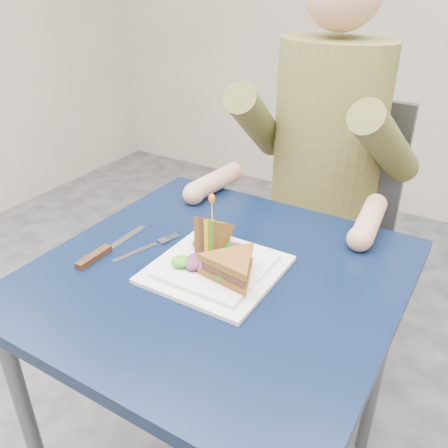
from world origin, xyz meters
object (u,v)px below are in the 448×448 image
Objects in this scene: table at (217,300)px; sandwich_upright at (212,236)px; fork at (145,248)px; plate at (216,268)px; knife at (100,253)px; diner at (328,117)px; sandwich_flat at (232,267)px; chair at (328,214)px.

sandwich_upright is at bearing 132.16° from table.
fork is at bearing -160.47° from sandwich_upright.
plate is 1.89× the size of sandwich_upright.
plate reaches higher than table.
fork is 0.79× the size of knife.
diner is at bearing 69.84° from knife.
knife is (-0.26, -0.08, 0.09)m from table.
sandwich_upright is at bearing 142.73° from sandwich_flat.
table is at bearing -90.00° from chair.
sandwich_flat reaches higher than plate.
table is 0.14m from sandwich_flat.
table is 0.09m from plate.
knife is at bearing -169.56° from sandwich_flat.
chair is at bearing 90.00° from diner.
sandwich_flat is 0.93× the size of fork.
sandwich_flat is at bearing -27.06° from table.
fork reaches higher than table.
sandwich_flat is (0.05, -0.76, 0.23)m from chair.
diner is 0.60m from sandwich_upright.
diner reaches higher than sandwich_flat.
sandwich_flat is at bearing -86.01° from chair.
sandwich_flat reaches higher than knife.
knife is (-0.07, -0.07, 0.00)m from fork.
diner is at bearing 89.84° from plate.
sandwich_upright is 0.62× the size of knife.
plate is 1.48× the size of fork.
chair is 0.74m from sandwich_upright.
knife is at bearing -150.00° from sandwich_upright.
diner is 0.69m from fork.
chair is at bearing 89.86° from plate.
table is 4.63× the size of sandwich_flat.
plate is at bearing -90.16° from diner.
sandwich_upright is at bearing -93.20° from chair.
fork is (-0.15, -0.05, -0.05)m from sandwich_upright.
fork is at bearing -176.73° from table.
knife is at bearing -133.40° from fork.
sandwich_upright is 0.26m from knife.
chair is at bearing 93.99° from sandwich_flat.
sandwich_flat is (0.05, -0.03, 0.12)m from table.
table is 0.68m from diner.
chair is at bearing 90.00° from table.
diner is 0.67m from sandwich_flat.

